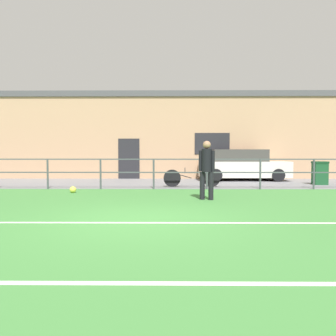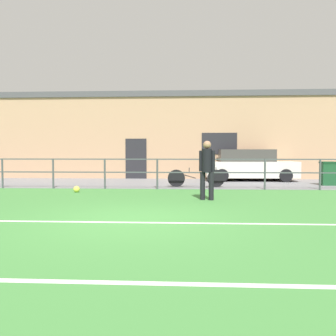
{
  "view_description": "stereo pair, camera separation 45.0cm",
  "coord_description": "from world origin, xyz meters",
  "px_view_note": "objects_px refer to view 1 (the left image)",
  "views": [
    {
      "loc": [
        0.66,
        -7.02,
        1.38
      ],
      "look_at": [
        0.57,
        3.0,
        0.93
      ],
      "focal_mm": 37.16,
      "sensor_mm": 36.0,
      "label": 1
    },
    {
      "loc": [
        1.11,
        -7.0,
        1.38
      ],
      "look_at": [
        0.57,
        3.0,
        0.93
      ],
      "focal_mm": 37.16,
      "sensor_mm": 36.0,
      "label": 2
    }
  ],
  "objects_px": {
    "player_goalkeeper": "(207,166)",
    "bicycle_parked_0": "(192,178)",
    "soccer_ball_spare": "(73,190)",
    "parked_car_red": "(242,166)",
    "trash_bin_0": "(320,173)"
  },
  "relations": [
    {
      "from": "player_goalkeeper",
      "to": "bicycle_parked_0",
      "type": "relative_size",
      "value": 0.77
    },
    {
      "from": "player_goalkeeper",
      "to": "soccer_ball_spare",
      "type": "relative_size",
      "value": 7.78
    },
    {
      "from": "player_goalkeeper",
      "to": "parked_car_red",
      "type": "relative_size",
      "value": 0.4
    },
    {
      "from": "parked_car_red",
      "to": "trash_bin_0",
      "type": "relative_size",
      "value": 4.35
    },
    {
      "from": "soccer_ball_spare",
      "to": "trash_bin_0",
      "type": "xyz_separation_m",
      "value": [
        9.66,
        2.91,
        0.41
      ]
    },
    {
      "from": "bicycle_parked_0",
      "to": "trash_bin_0",
      "type": "relative_size",
      "value": 2.28
    },
    {
      "from": "bicycle_parked_0",
      "to": "player_goalkeeper",
      "type": "bearing_deg",
      "value": -86.43
    },
    {
      "from": "player_goalkeeper",
      "to": "soccer_ball_spare",
      "type": "distance_m",
      "value": 4.8
    },
    {
      "from": "parked_car_red",
      "to": "trash_bin_0",
      "type": "height_order",
      "value": "parked_car_red"
    },
    {
      "from": "soccer_ball_spare",
      "to": "trash_bin_0",
      "type": "relative_size",
      "value": 0.22
    },
    {
      "from": "player_goalkeeper",
      "to": "trash_bin_0",
      "type": "distance_m",
      "value": 7.0
    },
    {
      "from": "soccer_ball_spare",
      "to": "parked_car_red",
      "type": "bearing_deg",
      "value": 37.2
    },
    {
      "from": "player_goalkeeper",
      "to": "soccer_ball_spare",
      "type": "height_order",
      "value": "player_goalkeeper"
    },
    {
      "from": "parked_car_red",
      "to": "bicycle_parked_0",
      "type": "relative_size",
      "value": 1.91
    },
    {
      "from": "soccer_ball_spare",
      "to": "trash_bin_0",
      "type": "height_order",
      "value": "trash_bin_0"
    }
  ]
}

